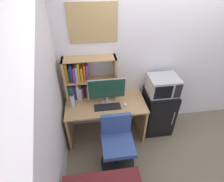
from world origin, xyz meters
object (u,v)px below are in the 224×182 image
object	(u,v)px
computer_mouse	(125,104)
water_bottle	(72,101)
mini_fridge	(158,111)
wall_corkboard	(93,23)
hutch_bookshelf	(83,79)
monitor	(107,90)
microwave	(163,85)
desk_chair	(117,146)
keyboard	(107,107)

from	to	relation	value
computer_mouse	water_bottle	distance (m)	0.82
water_bottle	mini_fridge	bearing A→B (deg)	1.76
wall_corkboard	computer_mouse	bearing A→B (deg)	-44.09
water_bottle	hutch_bookshelf	bearing A→B (deg)	50.71
monitor	computer_mouse	distance (m)	0.38
mini_fridge	microwave	distance (m)	0.56
water_bottle	wall_corkboard	distance (m)	1.17
monitor	wall_corkboard	world-z (taller)	wall_corkboard
hutch_bookshelf	microwave	xyz separation A→B (m)	(1.26, -0.17, -0.12)
monitor	microwave	distance (m)	0.92
monitor	computer_mouse	world-z (taller)	monitor
computer_mouse	wall_corkboard	bearing A→B (deg)	135.91
desk_chair	wall_corkboard	xyz separation A→B (m)	(-0.22, 0.87, 1.52)
microwave	wall_corkboard	xyz separation A→B (m)	(-1.05, 0.26, 0.94)
hutch_bookshelf	keyboard	distance (m)	0.59
water_bottle	wall_corkboard	world-z (taller)	wall_corkboard
water_bottle	desk_chair	world-z (taller)	water_bottle
hutch_bookshelf	mini_fridge	bearing A→B (deg)	-7.96
computer_mouse	desk_chair	bearing A→B (deg)	-112.55
water_bottle	mini_fridge	size ratio (longest dim) A/B	0.27
water_bottle	mini_fridge	xyz separation A→B (m)	(1.45, 0.04, -0.44)
keyboard	microwave	world-z (taller)	microwave
keyboard	wall_corkboard	xyz separation A→B (m)	(-0.13, 0.42, 1.15)
monitor	microwave	size ratio (longest dim) A/B	1.23
water_bottle	microwave	bearing A→B (deg)	1.88
keyboard	wall_corkboard	size ratio (longest dim) A/B	0.60
mini_fridge	wall_corkboard	size ratio (longest dim) A/B	1.22
keyboard	mini_fridge	xyz separation A→B (m)	(0.92, 0.15, -0.34)
computer_mouse	mini_fridge	xyz separation A→B (m)	(0.64, 0.13, -0.35)
water_bottle	microwave	distance (m)	1.45
desk_chair	water_bottle	bearing A→B (deg)	137.47
monitor	water_bottle	size ratio (longest dim) A/B	2.59
wall_corkboard	mini_fridge	bearing A→B (deg)	-14.20
hutch_bookshelf	water_bottle	size ratio (longest dim) A/B	3.61
mini_fridge	wall_corkboard	xyz separation A→B (m)	(-1.05, 0.27, 1.49)
keyboard	monitor	bearing A→B (deg)	87.64
wall_corkboard	keyboard	bearing A→B (deg)	-72.56
desk_chair	microwave	bearing A→B (deg)	36.26
water_bottle	mini_fridge	distance (m)	1.51
monitor	computer_mouse	size ratio (longest dim) A/B	7.18
computer_mouse	desk_chair	world-z (taller)	desk_chair
keyboard	microwave	xyz separation A→B (m)	(0.92, 0.15, 0.22)
monitor	computer_mouse	bearing A→B (deg)	-17.51
computer_mouse	microwave	size ratio (longest dim) A/B	0.17
water_bottle	wall_corkboard	xyz separation A→B (m)	(0.40, 0.31, 1.06)
hutch_bookshelf	microwave	bearing A→B (deg)	-7.82
hutch_bookshelf	desk_chair	bearing A→B (deg)	-61.12
wall_corkboard	water_bottle	bearing A→B (deg)	-141.96
monitor	keyboard	distance (m)	0.27
microwave	desk_chair	xyz separation A→B (m)	(-0.83, -0.61, -0.59)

